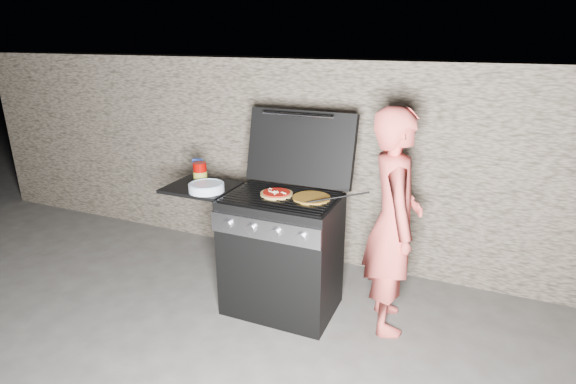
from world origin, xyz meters
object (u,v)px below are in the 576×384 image
at_px(gas_grill, 252,248).
at_px(pizza_topped, 277,193).
at_px(sauce_jar, 200,173).
at_px(person, 393,223).

relative_size(gas_grill, pizza_topped, 5.81).
distance_m(gas_grill, sauce_jar, 0.71).
xyz_separation_m(pizza_topped, sauce_jar, (-0.67, 0.05, 0.06)).
height_order(gas_grill, pizza_topped, pizza_topped).
xyz_separation_m(gas_grill, sauce_jar, (-0.47, 0.07, 0.53)).
xyz_separation_m(sauce_jar, person, (1.49, 0.06, -0.19)).
bearing_deg(person, pizza_topped, 79.26).
relative_size(sauce_jar, person, 0.10).
bearing_deg(sauce_jar, person, 2.38).
bearing_deg(sauce_jar, pizza_topped, -4.49).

